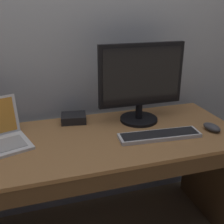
% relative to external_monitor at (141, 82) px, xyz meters
% --- Properties ---
extents(desk, '(1.77, 0.67, 0.74)m').
position_rel_external_monitor_xyz_m(desk, '(-0.37, -0.15, -0.49)').
color(desk, olive).
rests_on(desk, ground).
extents(external_monitor, '(0.52, 0.24, 0.48)m').
position_rel_external_monitor_xyz_m(external_monitor, '(0.00, 0.00, 0.00)').
color(external_monitor, black).
rests_on(external_monitor, desk).
extents(wired_keyboard, '(0.47, 0.15, 0.02)m').
position_rel_external_monitor_xyz_m(wired_keyboard, '(0.02, -0.24, -0.24)').
color(wired_keyboard, '#BCBCC1').
rests_on(wired_keyboard, desk).
extents(computer_mouse, '(0.09, 0.13, 0.04)m').
position_rel_external_monitor_xyz_m(computer_mouse, '(0.35, -0.25, -0.23)').
color(computer_mouse, '#38383D').
rests_on(computer_mouse, desk).
extents(external_drive_box, '(0.17, 0.15, 0.05)m').
position_rel_external_monitor_xyz_m(external_drive_box, '(-0.40, 0.11, -0.23)').
color(external_drive_box, black).
rests_on(external_drive_box, desk).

